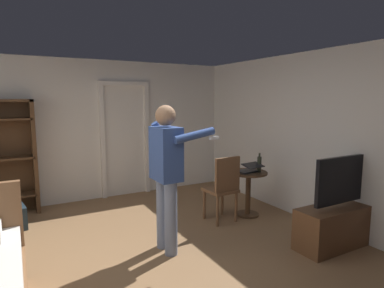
% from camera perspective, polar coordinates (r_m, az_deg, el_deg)
% --- Properties ---
extents(ground_plane, '(6.15, 6.15, 0.00)m').
position_cam_1_polar(ground_plane, '(3.71, -9.88, -21.48)').
color(ground_plane, olive).
extents(wall_back, '(5.77, 0.12, 2.50)m').
position_cam_1_polar(wall_back, '(6.04, -19.09, 2.18)').
color(wall_back, silver).
rests_on(wall_back, ground_plane).
extents(wall_right, '(0.12, 5.83, 2.50)m').
position_cam_1_polar(wall_right, '(4.95, 22.34, 0.82)').
color(wall_right, silver).
rests_on(wall_right, ground_plane).
extents(doorway_frame, '(0.93, 0.08, 2.13)m').
position_cam_1_polar(doorway_frame, '(6.14, -11.76, 2.28)').
color(doorway_frame, white).
rests_on(doorway_frame, ground_plane).
extents(bookshelf, '(0.87, 0.32, 1.81)m').
position_cam_1_polar(bookshelf, '(5.76, -30.14, -1.49)').
color(bookshelf, '#4C331E').
rests_on(bookshelf, ground_plane).
extents(tv_flatscreen, '(1.26, 0.40, 1.13)m').
position_cam_1_polar(tv_flatscreen, '(4.53, 24.81, -12.09)').
color(tv_flatscreen, brown).
rests_on(tv_flatscreen, ground_plane).
extents(side_table, '(0.58, 0.58, 0.70)m').
position_cam_1_polar(side_table, '(5.13, 9.91, -7.39)').
color(side_table, '#4C331E').
rests_on(side_table, ground_plane).
extents(laptop, '(0.36, 0.36, 0.15)m').
position_cam_1_polar(laptop, '(5.02, 10.08, -4.38)').
color(laptop, black).
rests_on(laptop, side_table).
extents(bottle_on_table, '(0.06, 0.06, 0.29)m').
position_cam_1_polar(bottle_on_table, '(5.08, 11.81, -3.45)').
color(bottle_on_table, '#323727').
rests_on(bottle_on_table, side_table).
extents(wooden_chair, '(0.44, 0.44, 0.99)m').
position_cam_1_polar(wooden_chair, '(4.79, 5.57, -7.44)').
color(wooden_chair, brown).
rests_on(wooden_chair, ground_plane).
extents(person_blue_shirt, '(0.71, 0.55, 1.75)m').
position_cam_1_polar(person_blue_shirt, '(3.78, -4.44, -4.34)').
color(person_blue_shirt, slate).
rests_on(person_blue_shirt, ground_plane).
extents(suitcase_dark, '(0.51, 0.45, 0.32)m').
position_cam_1_polar(suitcase_dark, '(5.29, -29.92, -11.38)').
color(suitcase_dark, '#1E2D38').
rests_on(suitcase_dark, ground_plane).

